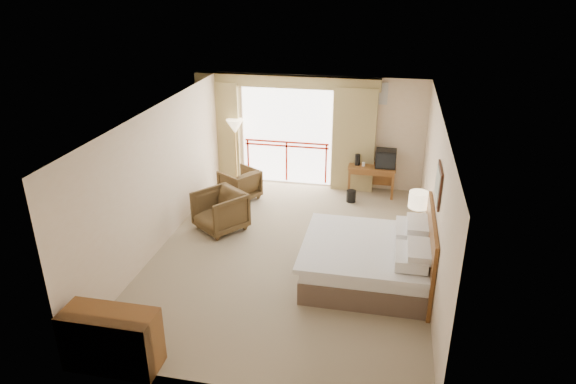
% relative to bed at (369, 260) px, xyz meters
% --- Properties ---
extents(floor, '(7.00, 7.00, 0.00)m').
position_rel_bed_xyz_m(floor, '(-1.50, 0.60, -0.38)').
color(floor, gray).
rests_on(floor, ground).
extents(ceiling, '(7.00, 7.00, 0.00)m').
position_rel_bed_xyz_m(ceiling, '(-1.50, 0.60, 2.32)').
color(ceiling, white).
rests_on(ceiling, wall_back).
extents(wall_back, '(5.00, 0.00, 5.00)m').
position_rel_bed_xyz_m(wall_back, '(-1.50, 4.10, 0.97)').
color(wall_back, beige).
rests_on(wall_back, ground).
extents(wall_front, '(5.00, 0.00, 5.00)m').
position_rel_bed_xyz_m(wall_front, '(-1.50, -2.90, 0.97)').
color(wall_front, beige).
rests_on(wall_front, ground).
extents(wall_left, '(0.00, 7.00, 7.00)m').
position_rel_bed_xyz_m(wall_left, '(-4.00, 0.60, 0.97)').
color(wall_left, beige).
rests_on(wall_left, ground).
extents(wall_right, '(0.00, 7.00, 7.00)m').
position_rel_bed_xyz_m(wall_right, '(1.00, 0.60, 0.97)').
color(wall_right, beige).
rests_on(wall_right, ground).
extents(balcony_door, '(2.40, 0.00, 2.40)m').
position_rel_bed_xyz_m(balcony_door, '(-2.30, 4.08, 0.82)').
color(balcony_door, white).
rests_on(balcony_door, wall_back).
extents(balcony_railing, '(2.09, 0.03, 1.02)m').
position_rel_bed_xyz_m(balcony_railing, '(-2.30, 4.06, 0.44)').
color(balcony_railing, red).
rests_on(balcony_railing, wall_back).
extents(curtain_left, '(1.00, 0.26, 2.50)m').
position_rel_bed_xyz_m(curtain_left, '(-3.95, 3.95, 0.87)').
color(curtain_left, olive).
rests_on(curtain_left, wall_back).
extents(curtain_right, '(1.00, 0.26, 2.50)m').
position_rel_bed_xyz_m(curtain_right, '(-0.65, 3.95, 0.87)').
color(curtain_right, olive).
rests_on(curtain_right, wall_back).
extents(valance, '(4.40, 0.22, 0.28)m').
position_rel_bed_xyz_m(valance, '(-2.30, 3.98, 2.17)').
color(valance, olive).
rests_on(valance, wall_back).
extents(hvac_vent, '(0.50, 0.04, 0.50)m').
position_rel_bed_xyz_m(hvac_vent, '(-0.20, 4.07, 1.97)').
color(hvac_vent, silver).
rests_on(hvac_vent, wall_back).
extents(bed, '(2.13, 2.06, 0.97)m').
position_rel_bed_xyz_m(bed, '(0.00, 0.00, 0.00)').
color(bed, brown).
rests_on(bed, floor).
extents(headboard, '(0.06, 2.10, 1.30)m').
position_rel_bed_xyz_m(headboard, '(0.96, 0.00, 0.27)').
color(headboard, '#633311').
rests_on(headboard, wall_right).
extents(framed_art, '(0.04, 0.72, 0.60)m').
position_rel_bed_xyz_m(framed_art, '(0.97, 0.00, 1.47)').
color(framed_art, black).
rests_on(framed_art, wall_right).
extents(nightstand, '(0.39, 0.46, 0.53)m').
position_rel_bed_xyz_m(nightstand, '(0.79, 1.15, -0.11)').
color(nightstand, '#633311').
rests_on(nightstand, floor).
extents(table_lamp, '(0.37, 0.37, 0.65)m').
position_rel_bed_xyz_m(table_lamp, '(0.79, 1.20, 0.65)').
color(table_lamp, tan).
rests_on(table_lamp, nightstand).
extents(phone, '(0.19, 0.15, 0.08)m').
position_rel_bed_xyz_m(phone, '(0.74, 1.00, 0.19)').
color(phone, black).
rests_on(phone, nightstand).
extents(desk, '(1.09, 0.53, 0.72)m').
position_rel_bed_xyz_m(desk, '(-0.17, 3.76, 0.18)').
color(desk, '#633311').
rests_on(desk, floor).
extents(tv, '(0.47, 0.37, 0.42)m').
position_rel_bed_xyz_m(tv, '(0.13, 3.70, 0.55)').
color(tv, black).
rests_on(tv, desk).
extents(coffee_maker, '(0.16, 0.16, 0.27)m').
position_rel_bed_xyz_m(coffee_maker, '(-0.52, 3.71, 0.47)').
color(coffee_maker, black).
rests_on(coffee_maker, desk).
extents(cup, '(0.09, 0.09, 0.10)m').
position_rel_bed_xyz_m(cup, '(-0.37, 3.66, 0.38)').
color(cup, white).
rests_on(cup, desk).
extents(wastebasket, '(0.25, 0.25, 0.27)m').
position_rel_bed_xyz_m(wastebasket, '(-0.59, 3.18, -0.24)').
color(wastebasket, black).
rests_on(wastebasket, floor).
extents(armchair_far, '(1.07, 1.06, 0.71)m').
position_rel_bed_xyz_m(armchair_far, '(-3.15, 2.85, -0.38)').
color(armchair_far, '#432F17').
rests_on(armchair_far, floor).
extents(armchair_near, '(1.25, 1.26, 0.83)m').
position_rel_bed_xyz_m(armchair_near, '(-3.10, 1.26, -0.38)').
color(armchair_near, '#432F17').
rests_on(armchair_near, floor).
extents(side_table, '(0.47, 0.47, 0.51)m').
position_rel_bed_xyz_m(side_table, '(-3.35, 2.17, -0.03)').
color(side_table, black).
rests_on(side_table, floor).
extents(book, '(0.21, 0.26, 0.02)m').
position_rel_bed_xyz_m(book, '(-3.35, 2.17, 0.14)').
color(book, white).
rests_on(book, side_table).
extents(floor_lamp, '(0.42, 0.42, 1.64)m').
position_rel_bed_xyz_m(floor_lamp, '(-3.50, 3.73, 1.03)').
color(floor_lamp, tan).
rests_on(floor_lamp, floor).
extents(dresser, '(1.26, 0.54, 0.84)m').
position_rel_bed_xyz_m(dresser, '(-3.24, -2.82, 0.04)').
color(dresser, '#633311').
rests_on(dresser, floor).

